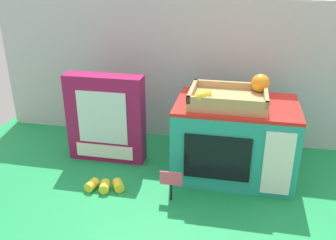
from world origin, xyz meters
TOP-DOWN VIEW (x-y plane):
  - ground_plane at (0.00, 0.00)m, footprint 1.70×1.70m
  - display_back_panel at (0.00, 0.28)m, footprint 1.61×0.03m
  - toy_microwave at (0.19, 0.01)m, footprint 0.40×0.27m
  - food_groups_crate at (0.17, -0.00)m, footprint 0.25×0.20m
  - cookie_set_box at (-0.28, 0.03)m, footprint 0.28×0.07m
  - price_sign at (0.01, -0.19)m, footprint 0.07×0.01m
  - loose_toy_banana at (-0.21, -0.18)m, footprint 0.13×0.07m

SIDE VIEW (x-z plane):
  - ground_plane at x=0.00m, z-range 0.00..0.00m
  - loose_toy_banana at x=-0.21m, z-range 0.00..0.03m
  - price_sign at x=0.01m, z-range 0.02..0.12m
  - toy_microwave at x=0.19m, z-range 0.00..0.26m
  - cookie_set_box at x=-0.28m, z-range 0.00..0.33m
  - display_back_panel at x=0.00m, z-range 0.00..0.57m
  - food_groups_crate at x=0.17m, z-range 0.24..0.33m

